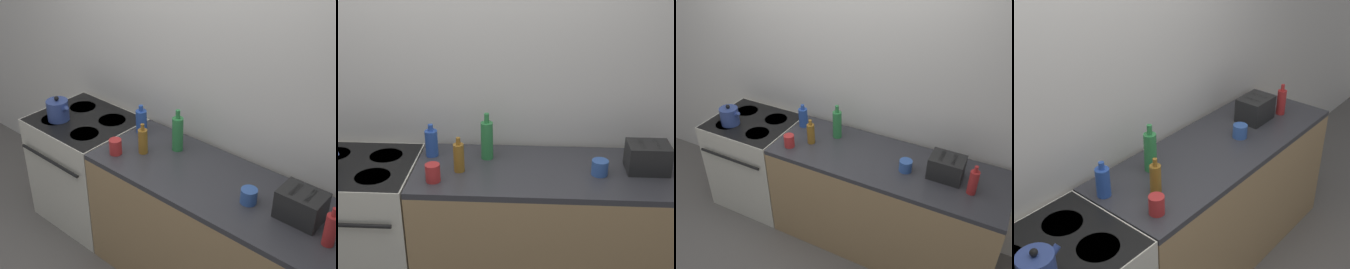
% 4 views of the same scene
% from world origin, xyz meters
% --- Properties ---
extents(wall_back, '(8.00, 0.05, 2.60)m').
position_xyz_m(wall_back, '(0.00, 0.70, 1.30)').
color(wall_back, silver).
rests_on(wall_back, ground_plane).
extents(counter_block, '(1.84, 0.64, 0.89)m').
position_xyz_m(counter_block, '(0.65, 0.32, 0.44)').
color(counter_block, tan).
rests_on(counter_block, ground_plane).
extents(kettle, '(0.20, 0.16, 0.19)m').
position_xyz_m(kettle, '(-0.79, 0.20, 0.97)').
color(kettle, '#33478C').
rests_on(kettle, stove).
extents(toaster, '(0.24, 0.18, 0.17)m').
position_xyz_m(toaster, '(1.10, 0.35, 0.97)').
color(toaster, black).
rests_on(toaster, counter_block).
extents(bottle_blue, '(0.08, 0.08, 0.21)m').
position_xyz_m(bottle_blue, '(-0.19, 0.47, 0.97)').
color(bottle_blue, '#2D56B7').
rests_on(bottle_blue, counter_block).
extents(bottle_green, '(0.07, 0.07, 0.29)m').
position_xyz_m(bottle_green, '(0.16, 0.45, 1.01)').
color(bottle_green, '#338C47').
rests_on(bottle_green, counter_block).
extents(bottle_red, '(0.06, 0.06, 0.23)m').
position_xyz_m(bottle_red, '(1.30, 0.25, 0.98)').
color(bottle_red, '#B72828').
rests_on(bottle_red, counter_block).
extents(bottle_amber, '(0.06, 0.06, 0.21)m').
position_xyz_m(bottle_amber, '(0.01, 0.28, 0.98)').
color(bottle_amber, '#9E6B23').
rests_on(bottle_amber, counter_block).
extents(cup_blue, '(0.10, 0.10, 0.09)m').
position_xyz_m(cup_blue, '(0.82, 0.28, 0.93)').
color(cup_blue, '#3860B2').
rests_on(cup_blue, counter_block).
extents(cup_red, '(0.08, 0.08, 0.10)m').
position_xyz_m(cup_red, '(-0.12, 0.15, 0.94)').
color(cup_red, red).
rests_on(cup_red, counter_block).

